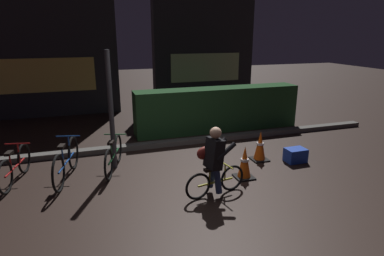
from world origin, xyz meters
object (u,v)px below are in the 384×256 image
street_post (111,111)px  parked_bike_leftmost (15,166)px  traffic_cone_near (245,163)px  cyclist (214,161)px  parked_bike_left_mid (66,162)px  blue_crate (295,155)px  parked_bike_center_left (114,155)px  traffic_cone_far (260,146)px

street_post → parked_bike_leftmost: (-1.84, -0.13, -0.90)m
traffic_cone_near → street_post: bearing=151.2°
parked_bike_leftmost → cyclist: 3.76m
street_post → parked_bike_left_mid: 1.29m
blue_crate → parked_bike_leftmost: bearing=172.3°
traffic_cone_near → blue_crate: (1.45, 0.40, -0.17)m
blue_crate → parked_bike_left_mid: bearing=172.6°
traffic_cone_near → cyclist: bearing=-151.1°
parked_bike_left_mid → traffic_cone_near: 3.45m
parked_bike_center_left → traffic_cone_far: (3.14, -0.44, 0.00)m
parked_bike_leftmost → blue_crate: size_ratio=3.40×
street_post → cyclist: 2.41m
traffic_cone_far → street_post: bearing=169.7°
parked_bike_center_left → blue_crate: parked_bike_center_left is taller
traffic_cone_far → cyclist: 2.00m
traffic_cone_far → parked_bike_left_mid: bearing=176.0°
street_post → parked_bike_left_mid: bearing=-162.8°
parked_bike_center_left → street_post: bearing=7.5°
parked_bike_left_mid → blue_crate: (4.75, -0.61, -0.21)m
street_post → cyclist: (1.54, -1.76, -0.59)m
parked_bike_leftmost → blue_crate: parked_bike_leftmost is taller
parked_bike_center_left → blue_crate: size_ratio=3.36×
parked_bike_leftmost → traffic_cone_far: 4.98m
parked_bike_center_left → traffic_cone_near: (2.39, -1.17, -0.01)m
parked_bike_leftmost → parked_bike_center_left: (1.82, 0.01, 0.00)m
traffic_cone_far → blue_crate: traffic_cone_far is taller
traffic_cone_far → cyclist: bearing=-143.0°
traffic_cone_near → traffic_cone_far: traffic_cone_far is taller
parked_bike_left_mid → traffic_cone_near: bearing=-94.5°
parked_bike_leftmost → parked_bike_center_left: parked_bike_center_left is taller
street_post → parked_bike_leftmost: size_ratio=1.63×
parked_bike_left_mid → traffic_cone_far: 4.05m
parked_bike_left_mid → traffic_cone_far: parked_bike_left_mid is taller
street_post → traffic_cone_near: (2.37, -1.30, -0.90)m
street_post → parked_bike_leftmost: bearing=-175.8°
street_post → traffic_cone_near: 2.85m
street_post → parked_bike_center_left: size_ratio=1.65×
parked_bike_leftmost → blue_crate: bearing=-86.7°
traffic_cone_near → cyclist: 1.00m
parked_bike_leftmost → parked_bike_left_mid: parked_bike_left_mid is taller
traffic_cone_far → parked_bike_center_left: bearing=172.0°
blue_crate → cyclist: 2.49m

